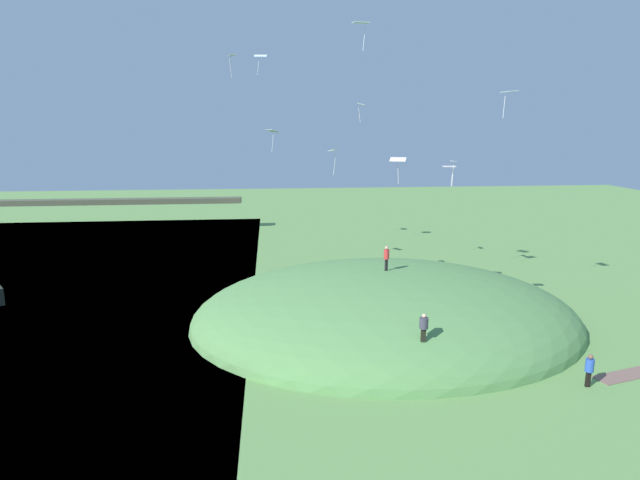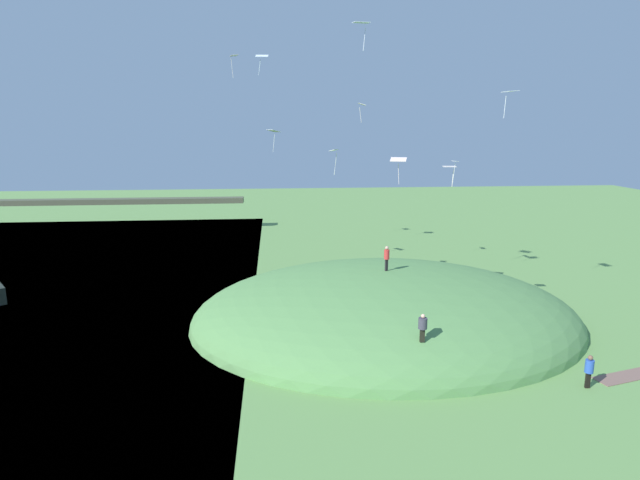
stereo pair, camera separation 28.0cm
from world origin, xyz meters
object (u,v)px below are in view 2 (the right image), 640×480
person_on_hilltop (589,368)px  person_watching_kites (423,325)px  person_near_shore (387,255)px  kite_4 (234,57)px  kite_3 (362,24)px  kite_1 (274,132)px  kite_2 (510,92)px  kite_5 (398,160)px  kite_6 (334,152)px  mooring_post (252,321)px  kite_10 (450,168)px  kite_7 (455,164)px  kite_8 (362,105)px  kite_9 (262,57)px

person_on_hilltop → person_watching_kites: bearing=170.6°
person_near_shore → kite_4: (-11.37, 17.69, 15.35)m
person_watching_kites → kite_3: bearing=-75.6°
person_on_hilltop → kite_4: size_ratio=0.87×
kite_1 → kite_2: size_ratio=1.06×
person_near_shore → kite_5: 6.90m
kite_5 → kite_6: 6.08m
kite_2 → mooring_post: bearing=-173.7°
kite_1 → kite_2: 19.51m
person_near_shore → kite_1: bearing=97.0°
kite_6 → kite_10: kite_6 is taller
person_watching_kites → kite_7: size_ratio=0.72×
kite_6 → mooring_post: bearing=-129.0°
kite_4 → mooring_post: size_ratio=1.64×
kite_3 → kite_8: 9.79m
kite_9 → kite_10: bearing=-53.9°
kite_1 → kite_2: bearing=-33.6°
person_near_shore → kite_3: bearing=126.6°
person_watching_kites → kite_1: kite_1 is taller
kite_3 → kite_10: bearing=-24.6°
mooring_post → person_on_hilltop: bearing=-28.2°
kite_2 → kite_9: bearing=139.3°
kite_5 → kite_8: size_ratio=1.22×
person_on_hilltop → kite_7: kite_7 is taller
kite_1 → person_watching_kites: bearing=-69.3°
person_near_shore → kite_10: (3.65, -1.60, 6.20)m
kite_2 → kite_8: kite_2 is taller
kite_5 → kite_7: size_ratio=0.88×
kite_10 → kite_4: bearing=127.9°
kite_7 → kite_10: bearing=-111.1°
kite_3 → mooring_post: (-7.53, -2.24, -19.46)m
person_on_hilltop → kite_6: 23.43m
kite_2 → kite_6: (-11.37, 5.95, -4.26)m
person_on_hilltop → kite_7: size_ratio=0.84×
mooring_post → kite_10: bearing=-1.3°
person_near_shore → kite_6: bearing=87.1°
person_near_shore → kite_9: size_ratio=0.98×
person_watching_kites → kite_2: kite_2 is taller
kite_4 → kite_6: kite_4 is taller
person_near_shore → kite_7: 13.16m
kite_8 → mooring_post: size_ratio=1.23×
kite_3 → kite_7: bearing=39.9°
kite_2 → mooring_post: 23.47m
kite_6 → kite_8: 5.31m
person_watching_kites → kite_4: (-11.39, 26.85, 16.94)m
kite_6 → person_near_shore: bearing=-65.7°
person_on_hilltop → kite_6: bearing=125.6°
kite_2 → kite_3: size_ratio=1.01×
person_watching_kites → kite_4: kite_4 is taller
kite_7 → mooring_post: (-17.16, -10.30, -9.76)m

